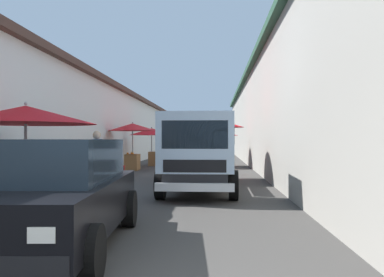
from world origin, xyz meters
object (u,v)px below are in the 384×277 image
Objects in this scene: delivery_truck at (198,155)px; plastic_stool at (122,168)px; vendor_by_crates at (97,156)px; parked_scooter at (62,178)px; fruit_stall_far_left at (205,128)px; fruit_stall_far_right at (152,136)px; hatchback_car at (51,192)px; fruit_stall_near_left at (211,135)px; fruit_stall_near_right at (26,126)px; fruit_stall_mid_lane at (133,134)px.

plastic_stool is at bearing 31.99° from delivery_truck.
vendor_by_crates reaches higher than parked_scooter.
fruit_stall_far_left is at bearing -42.64° from parked_scooter.
hatchback_car is (-16.88, -1.27, -0.89)m from fruit_stall_far_right.
hatchback_car is (-16.16, 1.98, -0.93)m from fruit_stall_near_left.
fruit_stall_far_right is 1.45× the size of vendor_by_crates.
delivery_truck is (2.40, -3.38, -0.69)m from fruit_stall_near_right.
fruit_stall_near_right reaches higher than hatchback_car.
parked_scooter is at bearing 4.43° from fruit_stall_near_right.
fruit_stall_near_left reaches higher than parked_scooter.
fruit_stall_mid_lane reaches higher than hatchback_car.
fruit_stall_near_right is 2.70m from parked_scooter.
fruit_stall_far_left reaches higher than parked_scooter.
fruit_stall_near_right is 10.83m from fruit_stall_mid_lane.
delivery_truck is 6.04m from plastic_stool.
plastic_stool is at bearing -175.63° from fruit_stall_mid_lane.
fruit_stall_far_right is (7.90, 3.09, -0.20)m from fruit_stall_far_left.
fruit_stall_near_left is (13.49, -3.60, -0.06)m from fruit_stall_near_right.
fruit_stall_mid_lane reaches higher than vendor_by_crates.
fruit_stall_near_right is 3.20m from vendor_by_crates.
delivery_truck is (-8.43, -3.43, -0.67)m from fruit_stall_mid_lane.
parked_scooter is (-0.69, 0.73, -0.53)m from vendor_by_crates.
plastic_stool is at bearing 69.90° from fruit_stall_far_left.
fruit_stall_near_left is 11.10m from delivery_truck.
delivery_truck is at bearing 179.14° from fruit_stall_far_left.
delivery_truck is 3.61m from parked_scooter.
fruit_stall_near_left is at bearing -102.45° from fruit_stall_far_right.
hatchback_car is at bearing -160.38° from parked_scooter.
plastic_stool is at bearing 7.93° from hatchback_car.
fruit_stall_near_left reaches higher than plastic_stool.
fruit_stall_near_left is 1.68× the size of parked_scooter.
fruit_stall_mid_lane is 0.46× the size of delivery_truck.
plastic_stool is (5.11, -0.39, -0.12)m from parked_scooter.
fruit_stall_far_left is at bearing -28.58° from fruit_stall_near_right.
fruit_stall_near_right reaches higher than fruit_stall_near_left.
fruit_stall_far_left is at bearing -142.37° from fruit_stall_mid_lane.
vendor_by_crates reaches higher than plastic_stool.
fruit_stall_near_right is 6.46× the size of plastic_stool.
fruit_stall_far_left is 4.43m from vendor_by_crates.
vendor_by_crates is at bearing -46.49° from parked_scooter.
fruit_stall_near_right reaches higher than delivery_truck.
fruit_stall_near_left is 6.52× the size of plastic_stool.
fruit_stall_near_left is at bearing -29.52° from plastic_stool.
fruit_stall_mid_lane is 7.83m from vendor_by_crates.
fruit_stall_far_right is at bearing -6.80° from fruit_stall_mid_lane.
hatchback_car is at bearing 168.55° from fruit_stall_far_left.
fruit_stall_near_left is at bearing -18.79° from parked_scooter.
vendor_by_crates is (-10.43, 3.06, -0.69)m from fruit_stall_near_left.
fruit_stall_mid_lane reaches higher than fruit_stall_near_left.
fruit_stall_near_left reaches higher than hatchback_car.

